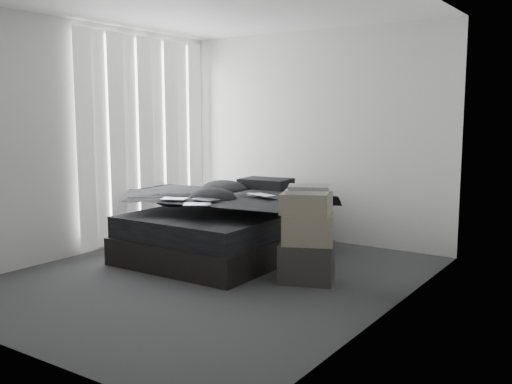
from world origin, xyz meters
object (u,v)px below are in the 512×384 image
Objects in this scene: laptop at (257,189)px; side_stand at (198,219)px; bed at (226,242)px; box_lower at (307,262)px.

laptop is 0.57× the size of side_stand.
bed is at bearing -24.60° from side_stand.
bed is 0.74m from side_stand.
laptop is 0.68× the size of box_lower.
side_stand is (-1.05, 0.25, -0.48)m from laptop.
laptop is at bearing 7.50° from bed.
laptop reaches higher than bed.
box_lower is at bearing -20.05° from side_stand.
bed is at bearing -154.50° from laptop.
side_stand is at bearing -175.66° from laptop.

